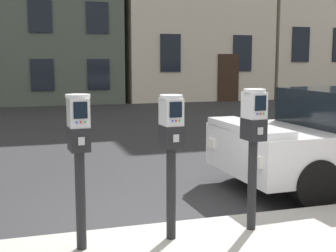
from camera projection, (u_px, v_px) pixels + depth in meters
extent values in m
plane|color=#28282B|center=(175.00, 241.00, 4.77)|extent=(160.00, 160.00, 0.00)
cylinder|color=black|center=(81.00, 200.00, 4.18)|extent=(0.10, 0.10, 0.91)
cube|color=black|center=(79.00, 139.00, 4.10)|extent=(0.18, 0.25, 0.21)
cube|color=#A5A8AD|center=(81.00, 141.00, 3.98)|extent=(0.06, 0.02, 0.07)
cube|color=#B7BABF|center=(78.00, 112.00, 4.07)|extent=(0.18, 0.24, 0.26)
cube|color=black|center=(80.00, 110.00, 3.95)|extent=(0.12, 0.02, 0.14)
cylinder|color=blue|center=(77.00, 122.00, 3.95)|extent=(0.02, 0.01, 0.02)
cylinder|color=red|center=(81.00, 122.00, 3.97)|extent=(0.02, 0.01, 0.02)
cylinder|color=green|center=(85.00, 122.00, 3.98)|extent=(0.02, 0.01, 0.02)
cylinder|color=#B7BABF|center=(78.00, 96.00, 4.05)|extent=(0.23, 0.23, 0.03)
cylinder|color=black|center=(171.00, 193.00, 4.43)|extent=(0.10, 0.10, 0.89)
cube|color=black|center=(171.00, 136.00, 4.35)|extent=(0.18, 0.25, 0.21)
cube|color=#A5A8AD|center=(176.00, 138.00, 4.23)|extent=(0.06, 0.02, 0.07)
cube|color=#B7BABF|center=(171.00, 112.00, 4.32)|extent=(0.18, 0.24, 0.25)
cube|color=black|center=(176.00, 110.00, 4.20)|extent=(0.12, 0.02, 0.14)
cylinder|color=blue|center=(172.00, 121.00, 4.20)|extent=(0.02, 0.01, 0.02)
cylinder|color=red|center=(176.00, 121.00, 4.22)|extent=(0.02, 0.01, 0.02)
cylinder|color=green|center=(179.00, 121.00, 4.23)|extent=(0.02, 0.01, 0.02)
cylinder|color=#B7BABF|center=(171.00, 96.00, 4.30)|extent=(0.23, 0.23, 0.03)
cylinder|color=black|center=(252.00, 185.00, 4.67)|extent=(0.10, 0.10, 0.92)
cube|color=black|center=(253.00, 129.00, 4.59)|extent=(0.18, 0.25, 0.21)
cube|color=#A5A8AD|center=(260.00, 131.00, 4.48)|extent=(0.06, 0.02, 0.07)
cube|color=#B7BABF|center=(254.00, 105.00, 4.56)|extent=(0.18, 0.24, 0.26)
cube|color=black|center=(261.00, 103.00, 4.45)|extent=(0.12, 0.02, 0.15)
cylinder|color=blue|center=(257.00, 114.00, 4.45)|extent=(0.02, 0.01, 0.02)
cylinder|color=red|center=(260.00, 114.00, 4.46)|extent=(0.02, 0.01, 0.02)
cylinder|color=green|center=(264.00, 114.00, 4.47)|extent=(0.02, 0.01, 0.02)
cylinder|color=#B7BABF|center=(255.00, 90.00, 4.54)|extent=(0.23, 0.23, 0.03)
cube|color=silver|center=(248.00, 127.00, 6.29)|extent=(0.50, 1.69, 0.10)
cube|color=white|center=(258.00, 162.00, 5.63)|extent=(0.05, 0.20, 0.14)
cube|color=white|center=(211.00, 143.00, 6.90)|extent=(0.05, 0.20, 0.14)
cylinder|color=black|center=(315.00, 184.00, 5.77)|extent=(0.65, 0.24, 0.64)
cylinder|color=black|center=(250.00, 158.00, 7.31)|extent=(0.65, 0.24, 0.64)
cube|color=black|center=(42.00, 75.00, 18.44)|extent=(0.90, 0.06, 1.25)
cube|color=black|center=(99.00, 74.00, 19.09)|extent=(0.90, 0.06, 1.25)
cube|color=black|center=(40.00, 16.00, 18.12)|extent=(0.90, 0.06, 1.25)
cube|color=black|center=(97.00, 18.00, 18.77)|extent=(0.90, 0.06, 1.25)
cube|color=black|center=(171.00, 53.00, 19.87)|extent=(0.90, 0.06, 1.60)
cube|color=black|center=(242.00, 53.00, 20.85)|extent=(0.90, 0.06, 1.60)
cube|color=black|center=(228.00, 78.00, 20.80)|extent=(1.00, 0.07, 2.10)
cube|color=black|center=(301.00, 44.00, 21.65)|extent=(0.90, 0.06, 1.60)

